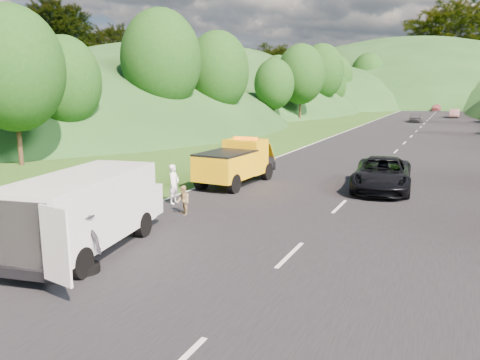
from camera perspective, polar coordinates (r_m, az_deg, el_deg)
The scene contains 16 objects.
ground at distance 16.20m, azimuth -1.70°, elevation -5.39°, with size 320.00×320.00×0.00m, color #38661E.
road_surface at distance 54.22m, azimuth 20.71°, elevation 5.57°, with size 14.00×200.00×0.02m, color black.
tree_line_left at distance 78.44m, azimuth 5.57°, elevation 7.74°, with size 14.00×140.00×14.00m, color #224D16, non-canonical shape.
hills_backdrop at distance 148.65m, azimuth 24.99°, elevation 8.35°, with size 201.00×288.60×44.00m, color #2D5B23, non-canonical shape.
tow_truck at distance 22.56m, azimuth -0.45°, elevation 2.18°, with size 2.21×5.28×2.23m.
white_van at distance 13.91m, azimuth -18.26°, elevation -3.28°, with size 3.82×6.74×2.26m.
woman at distance 19.15m, azimuth -8.00°, elevation -2.89°, with size 0.58×0.43×1.60m, color white.
child at distance 17.44m, azimuth -6.87°, elevation -4.26°, with size 0.53×0.41×1.08m, color tan.
worker at distance 12.75m, azimuth -18.32°, elevation -10.65°, with size 1.08×0.62×1.67m, color black.
suitcase at distance 18.21m, azimuth -13.19°, elevation -2.97°, with size 0.32×0.18×0.52m, color #615A49.
spare_tire at distance 12.73m, azimuth -18.24°, elevation -10.68°, with size 0.71×0.71×0.20m, color black.
passing_suv at distance 22.39m, azimuth 16.82°, elevation -1.21°, with size 2.47×5.36×1.49m, color black.
dist_car_a at distance 69.08m, azimuth 20.68°, elevation 6.62°, with size 1.64×4.08×1.39m, color #424247.
dist_car_b at distance 81.43m, azimuth 24.65°, elevation 6.91°, with size 1.45×4.16×1.37m, color #7A5351.
dist_car_c at distance 104.34m, azimuth 22.83°, elevation 7.76°, with size 1.78×4.39×1.27m, color #A25154.
dist_car_d at distance 114.75m, azimuth 22.17°, elevation 8.04°, with size 1.64×4.08×1.39m, color #8A7E5D.
Camera 1 is at (6.97, -13.87, 4.61)m, focal length 35.00 mm.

